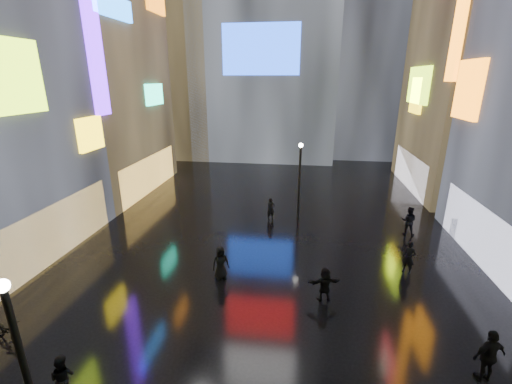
% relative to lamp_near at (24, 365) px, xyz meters
% --- Properties ---
extents(ground, '(140.00, 140.00, 0.00)m').
position_rel_lamp_near_xyz_m(ground, '(4.40, 15.09, -2.94)').
color(ground, black).
rests_on(ground, ground).
extents(building_left_far, '(10.28, 12.00, 22.00)m').
position_rel_lamp_near_xyz_m(building_left_far, '(-11.58, 21.09, 8.04)').
color(building_left_far, black).
rests_on(building_left_far, ground).
extents(building_right_far, '(10.28, 12.00, 28.00)m').
position_rel_lamp_near_xyz_m(building_right_far, '(20.38, 25.09, 11.03)').
color(building_right_far, black).
rests_on(building_right_far, ground).
extents(tower_flank_right, '(12.00, 12.00, 34.00)m').
position_rel_lamp_near_xyz_m(tower_flank_right, '(13.40, 41.09, 14.06)').
color(tower_flank_right, black).
rests_on(tower_flank_right, ground).
extents(tower_flank_left, '(10.00, 10.00, 26.00)m').
position_rel_lamp_near_xyz_m(tower_flank_left, '(-9.60, 37.09, 10.06)').
color(tower_flank_left, black).
rests_on(tower_flank_left, ground).
extents(lamp_near, '(0.30, 0.30, 5.20)m').
position_rel_lamp_near_xyz_m(lamp_near, '(0.00, 0.00, 0.00)').
color(lamp_near, black).
rests_on(lamp_near, ground).
extents(lamp_far, '(0.30, 0.30, 5.20)m').
position_rel_lamp_near_xyz_m(lamp_far, '(5.99, 16.90, 0.00)').
color(lamp_far, black).
rests_on(lamp_far, ground).
extents(pedestrian_1, '(0.74, 0.58, 1.52)m').
position_rel_lamp_near_xyz_m(pedestrian_1, '(-0.64, 1.63, -2.18)').
color(pedestrian_1, black).
rests_on(pedestrian_1, ground).
extents(pedestrian_3, '(1.17, 0.75, 1.85)m').
position_rel_lamp_near_xyz_m(pedestrian_3, '(12.22, 4.09, -2.02)').
color(pedestrian_3, black).
rests_on(pedestrian_3, ground).
extents(pedestrian_4, '(0.96, 0.85, 1.65)m').
position_rel_lamp_near_xyz_m(pedestrian_4, '(2.47, 8.67, -2.12)').
color(pedestrian_4, black).
rests_on(pedestrian_4, ground).
extents(pedestrian_5, '(1.51, 0.81, 1.55)m').
position_rel_lamp_near_xyz_m(pedestrian_5, '(7.33, 7.60, -2.17)').
color(pedestrian_5, black).
rests_on(pedestrian_5, ground).
extents(pedestrian_6, '(0.66, 0.58, 1.52)m').
position_rel_lamp_near_xyz_m(pedestrian_6, '(4.15, 16.20, -2.18)').
color(pedestrian_6, black).
rests_on(pedestrian_6, ground).
extents(pedestrian_7, '(1.05, 0.92, 1.80)m').
position_rel_lamp_near_xyz_m(pedestrian_7, '(12.74, 15.03, -2.04)').
color(pedestrian_7, black).
rests_on(pedestrian_7, ground).
extents(umbrella_2, '(1.05, 1.04, 0.80)m').
position_rel_lamp_near_xyz_m(umbrella_2, '(2.47, 8.67, -0.89)').
color(umbrella_2, black).
rests_on(umbrella_2, pedestrian_4).
extents(bicycle, '(1.80, 1.15, 0.89)m').
position_rel_lamp_near_xyz_m(bicycle, '(-4.27, 3.45, -2.50)').
color(bicycle, black).
rests_on(bicycle, ground).
extents(pedestrian_8, '(0.73, 0.69, 1.68)m').
position_rel_lamp_near_xyz_m(pedestrian_8, '(11.52, 10.41, -2.10)').
color(pedestrian_8, black).
rests_on(pedestrian_8, ground).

